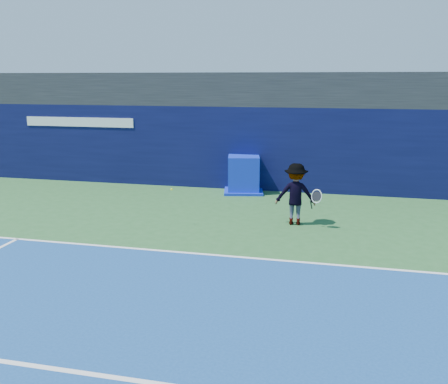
{
  "coord_description": "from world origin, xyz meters",
  "views": [
    {
      "loc": [
        2.88,
        -7.56,
        3.99
      ],
      "look_at": [
        -0.12,
        5.2,
        1.0
      ],
      "focal_mm": 40.0,
      "sensor_mm": 36.0,
      "label": 1
    }
  ],
  "objects": [
    {
      "name": "baseline",
      "position": [
        0.0,
        3.0,
        0.01
      ],
      "size": [
        24.0,
        0.1,
        0.01
      ],
      "primitive_type": "cube",
      "color": "white",
      "rests_on": "ground"
    },
    {
      "name": "tennis_player",
      "position": [
        1.74,
        5.99,
        0.86
      ],
      "size": [
        1.32,
        0.74,
        1.72
      ],
      "color": "white",
      "rests_on": "ground"
    },
    {
      "name": "service_line",
      "position": [
        0.0,
        -2.0,
        0.01
      ],
      "size": [
        24.0,
        0.1,
        0.01
      ],
      "primitive_type": "cube",
      "color": "white",
      "rests_on": "ground"
    },
    {
      "name": "back_wall_assembly",
      "position": [
        -0.0,
        10.5,
        1.5
      ],
      "size": [
        36.0,
        1.03,
        3.0
      ],
      "color": "#090C34",
      "rests_on": "ground"
    },
    {
      "name": "equipment_cart",
      "position": [
        -0.44,
        9.64,
        0.6
      ],
      "size": [
        1.61,
        1.61,
        1.31
      ],
      "color": "#0D23BF",
      "rests_on": "ground"
    },
    {
      "name": "ground",
      "position": [
        0.0,
        0.0,
        0.0
      ],
      "size": [
        80.0,
        80.0,
        0.0
      ],
      "primitive_type": "plane",
      "color": "#295C2C",
      "rests_on": "ground"
    },
    {
      "name": "stadium_band",
      "position": [
        0.0,
        11.5,
        3.6
      ],
      "size": [
        36.0,
        3.0,
        1.2
      ],
      "primitive_type": "cube",
      "color": "#222227",
      "rests_on": "back_wall_assembly"
    },
    {
      "name": "tennis_ball",
      "position": [
        -1.56,
        5.06,
        1.03
      ],
      "size": [
        0.06,
        0.06,
        0.06
      ],
      "color": "yellow",
      "rests_on": "ground"
    }
  ]
}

